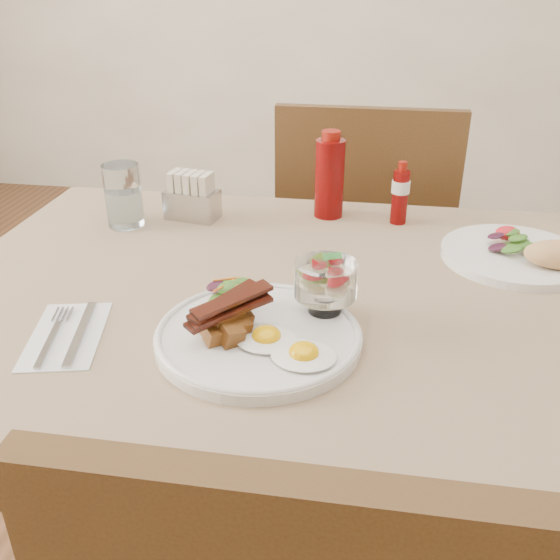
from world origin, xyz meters
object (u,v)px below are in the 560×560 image
(ketchup_bottle, at_px, (330,177))
(sugar_caddy, at_px, (192,198))
(water_glass, at_px, (124,199))
(fruit_cup, at_px, (326,280))
(second_plate, at_px, (526,254))
(main_plate, at_px, (258,337))
(table, at_px, (349,351))
(chair_far, at_px, (362,255))
(hot_sauce_bottle, at_px, (400,194))

(ketchup_bottle, distance_m, sugar_caddy, 0.28)
(water_glass, bearing_deg, sugar_caddy, 24.45)
(water_glass, bearing_deg, fruit_cup, -35.81)
(second_plate, relative_size, ketchup_bottle, 1.46)
(main_plate, height_order, water_glass, water_glass)
(second_plate, height_order, ketchup_bottle, ketchup_bottle)
(main_plate, bearing_deg, water_glass, 131.95)
(table, xyz_separation_m, second_plate, (0.28, 0.19, 0.11))
(table, xyz_separation_m, water_glass, (-0.46, 0.24, 0.14))
(table, xyz_separation_m, main_plate, (-0.12, -0.13, 0.10))
(ketchup_bottle, xyz_separation_m, water_glass, (-0.39, -0.11, -0.03))
(table, bearing_deg, ketchup_bottle, 101.08)
(chair_far, height_order, sugar_caddy, chair_far)
(chair_far, bearing_deg, sugar_caddy, -132.45)
(main_plate, distance_m, water_glass, 0.50)
(table, xyz_separation_m, fruit_cup, (-0.04, -0.06, 0.15))
(chair_far, distance_m, sugar_caddy, 0.57)
(sugar_caddy, bearing_deg, hot_sauce_bottle, 15.25)
(ketchup_bottle, height_order, sugar_caddy, ketchup_bottle)
(fruit_cup, bearing_deg, chair_far, 87.10)
(table, bearing_deg, fruit_cup, -121.36)
(fruit_cup, xyz_separation_m, sugar_caddy, (-0.30, 0.36, -0.02))
(ketchup_bottle, height_order, water_glass, ketchup_bottle)
(table, height_order, water_glass, water_glass)
(sugar_caddy, bearing_deg, main_plate, -53.63)
(chair_far, bearing_deg, ketchup_bottle, -102.61)
(main_plate, distance_m, sugar_caddy, 0.48)
(fruit_cup, bearing_deg, table, 58.64)
(fruit_cup, height_order, second_plate, fruit_cup)
(sugar_caddy, bearing_deg, fruit_cup, -40.44)
(hot_sauce_bottle, xyz_separation_m, sugar_caddy, (-0.41, -0.04, -0.02))
(table, height_order, ketchup_bottle, ketchup_bottle)
(main_plate, height_order, ketchup_bottle, ketchup_bottle)
(main_plate, distance_m, hot_sauce_bottle, 0.51)
(ketchup_bottle, relative_size, sugar_caddy, 1.55)
(fruit_cup, bearing_deg, main_plate, -139.15)
(hot_sauce_bottle, distance_m, water_glass, 0.53)
(water_glass, bearing_deg, table, -27.97)
(chair_far, xyz_separation_m, main_plate, (-0.12, -0.80, 0.24))
(hot_sauce_bottle, relative_size, water_glass, 1.02)
(ketchup_bottle, xyz_separation_m, sugar_caddy, (-0.27, -0.06, -0.04))
(table, relative_size, fruit_cup, 14.88)
(table, xyz_separation_m, hot_sauce_bottle, (0.07, 0.34, 0.15))
(sugar_caddy, distance_m, water_glass, 0.13)
(second_plate, relative_size, hot_sauce_bottle, 2.05)
(chair_far, relative_size, ketchup_bottle, 5.39)
(hot_sauce_bottle, bearing_deg, ketchup_bottle, 173.04)
(ketchup_bottle, bearing_deg, water_glass, -163.83)
(second_plate, height_order, water_glass, water_glass)
(main_plate, height_order, fruit_cup, fruit_cup)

